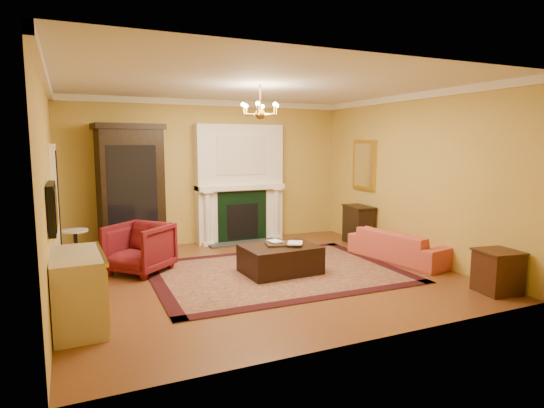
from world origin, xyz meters
TOP-DOWN VIEW (x-y plane):
  - floor at (0.00, 0.00)m, footprint 6.00×5.50m
  - ceiling at (0.00, 0.00)m, footprint 6.00×5.50m
  - wall_back at (0.00, 2.76)m, footprint 6.00×0.02m
  - wall_front at (0.00, -2.76)m, footprint 6.00×0.02m
  - wall_left at (-3.01, 0.00)m, footprint 0.02×5.50m
  - wall_right at (3.01, 0.00)m, footprint 0.02×5.50m
  - fireplace at (0.60, 2.57)m, footprint 1.90×0.70m
  - crown_molding at (0.00, 0.96)m, footprint 6.00×5.50m
  - doorway at (-2.95, 1.70)m, footprint 0.08×1.05m
  - tv_panel at (-2.95, -0.60)m, footprint 0.09×0.95m
  - gilt_mirror at (2.97, 1.40)m, footprint 0.06×0.76m
  - chandelier at (-0.00, 0.00)m, footprint 0.63×0.55m
  - oriental_rug at (0.29, 0.01)m, footprint 4.03×3.06m
  - china_cabinet at (-1.66, 2.49)m, footprint 1.24×0.68m
  - wingback_armchair at (-1.75, 0.94)m, footprint 1.19×1.19m
  - pedestal_table at (-2.70, 1.32)m, footprint 0.40×0.40m
  - commode at (-2.73, -1.05)m, footprint 0.58×1.17m
  - coral_sofa at (2.64, -0.20)m, footprint 0.90×1.97m
  - end_table at (2.72, -2.19)m, footprint 0.57×0.57m
  - console_table at (2.78, 1.28)m, footprint 0.47×0.73m
  - leather_ottoman at (0.32, -0.05)m, footprint 1.22×0.91m
  - ottoman_tray at (0.35, 0.01)m, footprint 0.54×0.46m
  - book_a at (0.21, 0.10)m, footprint 0.19×0.04m
  - book_b at (0.44, -0.08)m, footprint 0.21×0.14m
  - topiary_left at (0.05, 2.53)m, footprint 0.15×0.15m
  - topiary_right at (1.28, 2.53)m, footprint 0.17×0.17m

SIDE VIEW (x-z plane):
  - floor at x=0.00m, z-range -0.02..0.00m
  - oriental_rug at x=0.29m, z-range 0.00..0.02m
  - leather_ottoman at x=0.32m, z-range 0.02..0.46m
  - end_table at x=2.72m, z-range 0.00..0.58m
  - coral_sofa at x=2.64m, z-range 0.00..0.74m
  - console_table at x=2.78m, z-range 0.00..0.78m
  - pedestal_table at x=-2.70m, z-range 0.06..0.78m
  - commode at x=-2.73m, z-range 0.00..0.86m
  - wingback_armchair at x=-1.75m, z-range 0.00..0.90m
  - ottoman_tray at x=0.35m, z-range 0.46..0.49m
  - book_a at x=0.21m, z-range 0.49..0.75m
  - book_b at x=0.44m, z-range 0.49..0.81m
  - doorway at x=-2.95m, z-range 0.00..2.10m
  - china_cabinet at x=-1.66m, z-range 0.00..2.37m
  - fireplace at x=0.60m, z-range -0.06..2.44m
  - tv_panel at x=-2.95m, z-range 1.06..1.64m
  - topiary_left at x=0.05m, z-range 1.25..1.65m
  - topiary_right at x=1.28m, z-range 1.25..1.72m
  - wall_back at x=0.00m, z-range 0.00..3.00m
  - wall_front at x=0.00m, z-range 0.00..3.00m
  - wall_left at x=-3.01m, z-range 0.00..3.00m
  - wall_right at x=3.01m, z-range 0.00..3.00m
  - gilt_mirror at x=2.97m, z-range 1.12..2.17m
  - chandelier at x=0.00m, z-range 2.34..2.87m
  - crown_molding at x=0.00m, z-range 2.88..3.00m
  - ceiling at x=0.00m, z-range 3.00..3.02m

